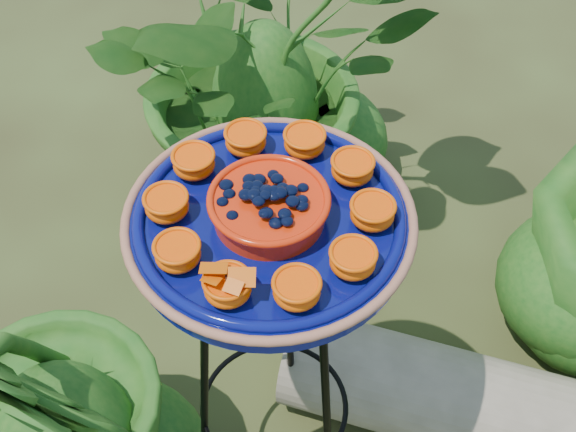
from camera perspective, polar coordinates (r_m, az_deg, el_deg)
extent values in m
torus|color=black|center=(1.19, -1.30, -1.62)|extent=(0.27, 0.27, 0.01)
torus|color=black|center=(1.63, -0.98, -13.35)|extent=(0.34, 0.34, 0.01)
cylinder|color=black|center=(1.59, 0.09, -7.22)|extent=(0.03, 0.08, 0.80)
cylinder|color=black|center=(1.51, -5.96, -12.47)|extent=(0.07, 0.06, 0.80)
cylinder|color=black|center=(1.48, 2.78, -14.25)|extent=(0.08, 0.04, 0.80)
cylinder|color=#070D5A|center=(1.17, -1.32, -0.71)|extent=(0.47, 0.47, 0.04)
torus|color=#A8674C|center=(1.16, -1.34, -0.19)|extent=(0.43, 0.43, 0.01)
torus|color=#070D5A|center=(1.16, -1.34, -0.07)|extent=(0.40, 0.40, 0.02)
cylinder|color=red|center=(1.14, -1.36, 0.53)|extent=(0.18, 0.18, 0.04)
torus|color=red|center=(1.13, -1.37, 1.21)|extent=(0.18, 0.18, 0.01)
ellipsoid|color=black|center=(1.12, -1.38, 1.40)|extent=(0.14, 0.14, 0.03)
ellipsoid|color=#E63602|center=(1.15, 6.01, 0.12)|extent=(0.06, 0.06, 0.03)
cylinder|color=#FA6305|center=(1.14, 6.07, 0.65)|extent=(0.06, 0.06, 0.01)
ellipsoid|color=#E63602|center=(1.20, 4.59, 3.26)|extent=(0.06, 0.06, 0.03)
cylinder|color=#FA6305|center=(1.19, 4.64, 3.80)|extent=(0.06, 0.06, 0.01)
ellipsoid|color=#E63602|center=(1.24, 1.18, 5.16)|extent=(0.06, 0.06, 0.03)
cylinder|color=#FA6305|center=(1.23, 1.19, 5.70)|extent=(0.06, 0.06, 0.01)
ellipsoid|color=#E63602|center=(1.25, -3.02, 5.30)|extent=(0.06, 0.06, 0.03)
cylinder|color=#FA6305|center=(1.24, -3.05, 5.84)|extent=(0.06, 0.06, 0.01)
ellipsoid|color=#E63602|center=(1.22, -6.70, 3.66)|extent=(0.06, 0.06, 0.03)
cylinder|color=#FA6305|center=(1.21, -6.77, 4.19)|extent=(0.06, 0.06, 0.01)
ellipsoid|color=#E63602|center=(1.16, -8.61, 0.66)|extent=(0.06, 0.06, 0.03)
cylinder|color=#FA6305|center=(1.15, -8.70, 1.19)|extent=(0.06, 0.06, 0.01)
ellipsoid|color=#E63602|center=(1.10, -7.84, -2.74)|extent=(0.06, 0.06, 0.03)
cylinder|color=#FA6305|center=(1.09, -7.92, -2.22)|extent=(0.06, 0.06, 0.01)
ellipsoid|color=#E63602|center=(1.06, -4.31, -5.17)|extent=(0.06, 0.06, 0.03)
cylinder|color=#FA6305|center=(1.05, -4.36, -4.66)|extent=(0.06, 0.06, 0.01)
ellipsoid|color=#E63602|center=(1.06, 0.62, -5.39)|extent=(0.06, 0.06, 0.03)
cylinder|color=#FA6305|center=(1.04, 0.63, -4.88)|extent=(0.06, 0.06, 0.01)
ellipsoid|color=#E63602|center=(1.09, 4.62, -3.25)|extent=(0.06, 0.06, 0.03)
cylinder|color=#FA6305|center=(1.08, 4.67, -2.73)|extent=(0.06, 0.06, 0.01)
cylinder|color=black|center=(1.04, -4.39, -4.36)|extent=(0.02, 0.02, 0.00)
cube|color=#E45504|center=(1.05, -5.32, -3.70)|extent=(0.04, 0.04, 0.01)
cube|color=#E45504|center=(1.03, -3.31, -4.37)|extent=(0.04, 0.04, 0.01)
cylinder|color=gray|center=(1.86, 10.54, -12.42)|extent=(0.70, 0.27, 0.23)
imported|color=#184C14|center=(2.04, -1.73, 10.93)|extent=(1.12, 1.10, 0.94)
imported|color=#184C14|center=(1.49, -16.55, -12.89)|extent=(0.65, 0.64, 0.92)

